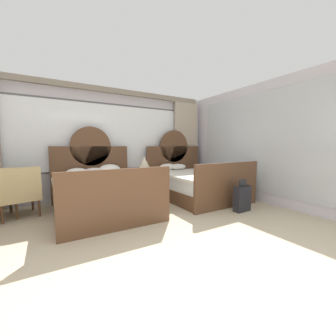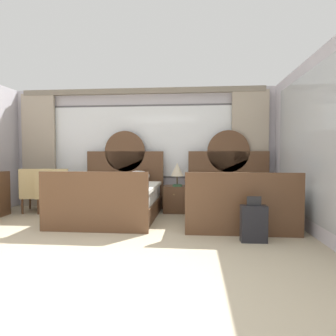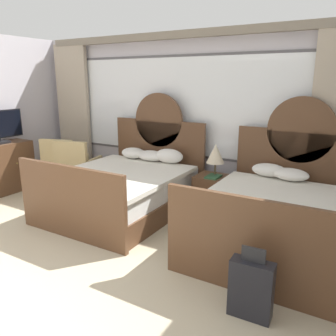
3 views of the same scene
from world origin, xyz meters
TOP-DOWN VIEW (x-y plane):
  - ground_plane at (0.00, 0.00)m, footprint 24.00×24.00m
  - wall_back_window at (0.00, 4.35)m, footprint 5.91×0.22m
  - wall_right_mirror at (2.99, 1.90)m, footprint 0.08×4.95m
  - bed_near_window at (-0.34, 3.18)m, footprint 1.72×2.14m
  - bed_near_mirror at (1.93, 3.17)m, footprint 1.72×2.14m
  - nightstand_between_beds at (0.79, 3.82)m, footprint 0.45×0.47m
  - table_lamp_on_nightstand at (0.84, 3.82)m, footprint 0.27×0.27m
  - book_on_nightstand at (0.86, 3.73)m, footprint 0.18×0.26m
  - armchair_by_window_left at (-1.71, 3.56)m, footprint 0.77×0.77m
  - suitcase_on_floor at (2.03, 1.79)m, footprint 0.36×0.17m

SIDE VIEW (x-z plane):
  - ground_plane at x=0.00m, z-range 0.00..0.00m
  - suitcase_on_floor at x=2.03m, z-range -0.06..0.58m
  - nightstand_between_beds at x=0.79m, z-range 0.00..0.55m
  - bed_near_mirror at x=1.93m, z-range -0.50..1.23m
  - bed_near_window at x=-0.34m, z-range -0.50..1.23m
  - armchair_by_window_left at x=-1.71m, z-range 0.01..0.93m
  - book_on_nightstand at x=0.86m, z-range 0.55..0.58m
  - table_lamp_on_nightstand at x=0.84m, z-range 0.65..1.13m
  - wall_right_mirror at x=2.99m, z-range 0.00..2.70m
  - wall_back_window at x=0.00m, z-range 0.06..2.76m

